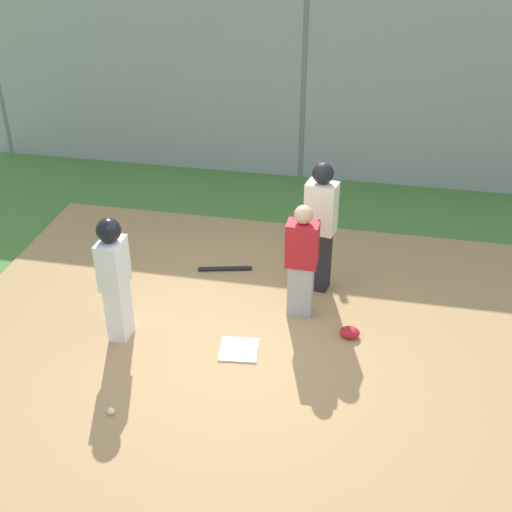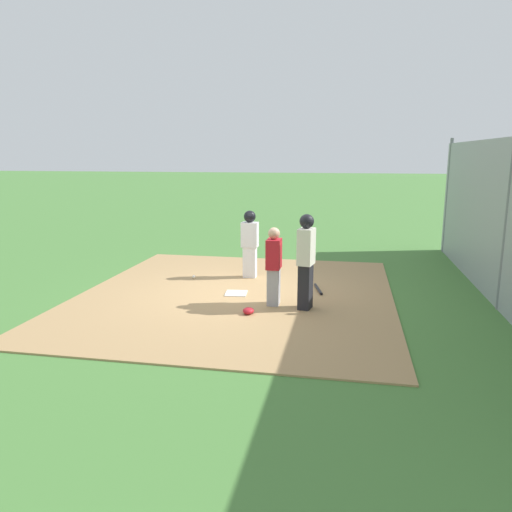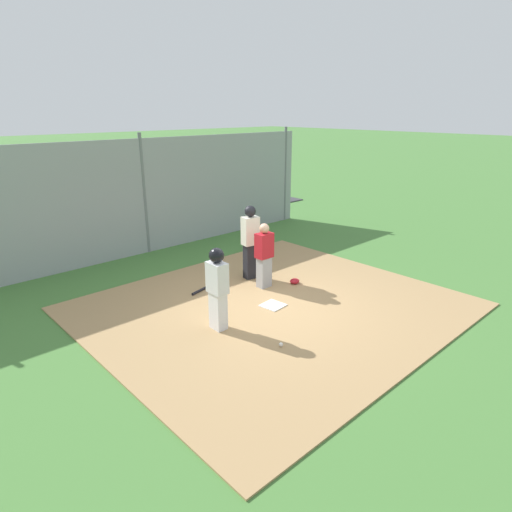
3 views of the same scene
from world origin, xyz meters
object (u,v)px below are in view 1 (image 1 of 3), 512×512
at_px(baseball_bat, 225,269).
at_px(catcher_mask, 350,332).
at_px(runner, 114,273).
at_px(umpire, 320,225).
at_px(catcher, 302,260).
at_px(baseball, 111,411).
at_px(home_plate, 239,350).
at_px(parked_car_green, 354,78).

distance_m(baseball_bat, catcher_mask, 2.15).
bearing_deg(runner, baseball_bat, 63.69).
relative_size(umpire, runner, 1.13).
xyz_separation_m(catcher, umpire, (-0.14, -0.62, 0.17)).
bearing_deg(baseball, home_plate, -130.19).
distance_m(catcher, runner, 2.21).
xyz_separation_m(catcher_mask, baseball, (2.31, 1.78, -0.02)).
bearing_deg(umpire, home_plate, -15.05).
relative_size(home_plate, parked_car_green, 0.10).
height_order(runner, parked_car_green, runner).
height_order(catcher, baseball, catcher).
height_order(catcher, baseball_bat, catcher).
relative_size(baseball_bat, baseball, 10.09).
height_order(catcher_mask, parked_car_green, parked_car_green).
height_order(umpire, catcher_mask, umpire).
bearing_deg(umpire, catcher, -2.13).
bearing_deg(baseball, runner, -73.52).
height_order(catcher_mask, baseball, catcher_mask).
xyz_separation_m(home_plate, parked_car_green, (-0.61, -9.42, 0.57)).
distance_m(runner, baseball_bat, 2.07).
bearing_deg(baseball_bat, catcher, 131.95).
xyz_separation_m(home_plate, umpire, (-0.73, -1.50, 0.94)).
xyz_separation_m(baseball, parked_car_green, (-1.68, -10.69, 0.55)).
relative_size(catcher_mask, parked_car_green, 0.05).
distance_m(catcher, baseball, 2.81).
height_order(runner, baseball, runner).
bearing_deg(catcher_mask, baseball_bat, -32.32).
xyz_separation_m(catcher, runner, (2.03, 0.88, 0.12)).
bearing_deg(baseball, catcher_mask, -142.36).
height_order(umpire, runner, umpire).
bearing_deg(home_plate, catcher_mask, -157.38).
bearing_deg(parked_car_green, catcher_mask, 100.57).
xyz_separation_m(catcher_mask, parked_car_green, (0.63, -8.90, 0.52)).
bearing_deg(baseball, catcher, -127.65).
bearing_deg(runner, catcher, 24.67).
relative_size(runner, parked_car_green, 0.36).
bearing_deg(baseball, parked_car_green, -98.95).
relative_size(catcher, catcher_mask, 6.29).
distance_m(catcher, parked_car_green, 8.54).
height_order(home_plate, runner, runner).
bearing_deg(umpire, baseball_bat, -86.39).
relative_size(runner, catcher_mask, 6.60).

